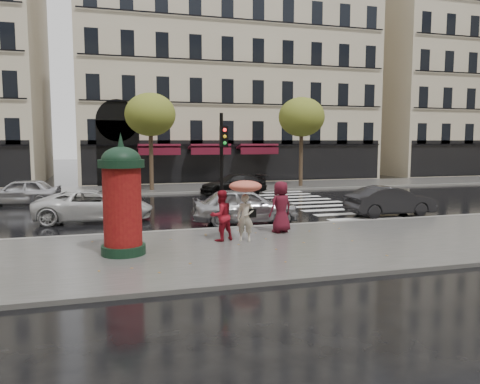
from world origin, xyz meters
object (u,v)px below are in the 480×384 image
object	(u,v)px
man_burgundy	(281,207)
car_darkgrey	(390,201)
traffic_light	(222,159)
car_black	(233,184)
morris_column	(122,197)
woman_umbrella	(245,200)
woman_red	(221,216)
car_silver	(245,206)
car_far_silver	(20,192)
car_white	(94,205)

from	to	relation	value
man_burgundy	car_darkgrey	world-z (taller)	man_burgundy
traffic_light	car_black	xyz separation A→B (m)	(3.83, 12.29, -2.11)
man_burgundy	morris_column	distance (m)	5.96
woman_umbrella	woman_red	distance (m)	0.97
man_burgundy	car_darkgrey	bearing A→B (deg)	-173.36
car_silver	car_darkgrey	distance (m)	7.04
woman_red	car_far_silver	bearing A→B (deg)	-78.74
car_silver	woman_red	bearing A→B (deg)	158.08
car_silver	car_darkgrey	bearing A→B (deg)	-83.04
woman_red	car_white	world-z (taller)	woman_red
man_burgundy	traffic_light	xyz separation A→B (m)	(-1.88, 1.17, 1.69)
woman_red	car_black	xyz separation A→B (m)	(4.38, 14.25, -0.33)
traffic_light	car_darkgrey	size ratio (longest dim) A/B	1.06
car_black	morris_column	bearing A→B (deg)	-32.82
woman_red	car_white	bearing A→B (deg)	-76.70
woman_umbrella	morris_column	world-z (taller)	morris_column
morris_column	car_white	xyz separation A→B (m)	(-0.92, 6.92, -1.14)
man_burgundy	car_darkgrey	distance (m)	7.14
car_white	car_far_silver	xyz separation A→B (m)	(-3.91, 6.55, 0.02)
woman_red	man_burgundy	world-z (taller)	man_burgundy
traffic_light	car_darkgrey	distance (m)	8.83
man_burgundy	woman_red	bearing A→B (deg)	0.71
car_silver	car_black	bearing A→B (deg)	-6.76
woman_umbrella	woman_red	xyz separation A→B (m)	(-0.76, 0.27, -0.53)
woman_umbrella	man_burgundy	world-z (taller)	woman_umbrella
morris_column	car_silver	bearing A→B (deg)	41.80
morris_column	car_darkgrey	size ratio (longest dim) A/B	0.86
man_burgundy	morris_column	xyz separation A→B (m)	(-5.63, -1.78, 0.77)
woman_red	car_silver	distance (m)	4.06
woman_red	car_white	distance (m)	7.23
car_silver	car_black	xyz separation A→B (m)	(2.46, 10.67, -0.12)
woman_red	traffic_light	size ratio (longest dim) A/B	0.39
morris_column	car_far_silver	size ratio (longest dim) A/B	0.85
man_burgundy	car_far_silver	size ratio (longest dim) A/B	0.45
morris_column	car_silver	world-z (taller)	morris_column
woman_umbrella	morris_column	distance (m)	4.05
woman_umbrella	car_white	xyz separation A→B (m)	(-4.89, 6.20, -0.81)
woman_umbrella	car_silver	bearing A→B (deg)	73.36
woman_red	car_black	world-z (taller)	woman_red
man_burgundy	morris_column	world-z (taller)	morris_column
car_white	traffic_light	bearing A→B (deg)	-126.83
man_burgundy	morris_column	bearing A→B (deg)	0.35
car_darkgrey	car_white	distance (m)	13.27
man_burgundy	car_black	distance (m)	13.61
car_darkgrey	woman_umbrella	bearing A→B (deg)	115.62
traffic_light	car_black	size ratio (longest dim) A/B	0.99
woman_red	morris_column	size ratio (longest dim) A/B	0.48
woman_umbrella	morris_column	bearing A→B (deg)	-169.65
car_darkgrey	car_white	world-z (taller)	car_white
woman_umbrella	traffic_light	world-z (taller)	traffic_light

